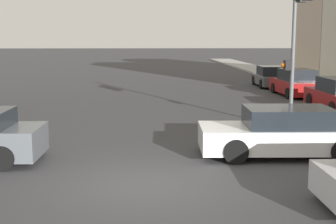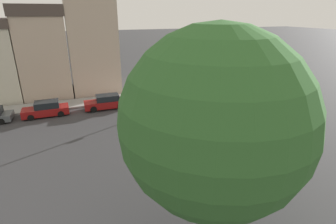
% 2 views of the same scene
% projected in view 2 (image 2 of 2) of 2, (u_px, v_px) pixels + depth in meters
% --- Properties ---
extents(ground_plane, '(300.00, 300.00, 0.00)m').
position_uv_depth(ground_plane, '(226.00, 125.00, 24.98)').
color(ground_plane, '#333335').
extents(rowhouse_backdrop, '(8.16, 24.46, 13.15)m').
position_uv_depth(rowhouse_backdrop, '(23.00, 51.00, 31.66)').
color(rowhouse_backdrop, '#BCA893').
rests_on(rowhouse_backdrop, ground_plane).
extents(street_tree, '(7.36, 7.36, 9.79)m').
position_uv_depth(street_tree, '(215.00, 122.00, 9.97)').
color(street_tree, '#423323').
rests_on(street_tree, ground_plane).
extents(traffic_signal, '(0.54, 2.45, 5.95)m').
position_uv_depth(traffic_signal, '(153.00, 75.00, 26.18)').
color(traffic_signal, '#515456').
rests_on(traffic_signal, ground_plane).
extents(crossing_car_0, '(4.01, 2.07, 1.31)m').
position_uv_depth(crossing_car_0, '(169.00, 93.00, 32.51)').
color(crossing_car_0, '#4C5156').
rests_on(crossing_car_0, ground_plane).
extents(crossing_car_1, '(4.10, 1.99, 1.39)m').
position_uv_depth(crossing_car_1, '(216.00, 100.00, 30.07)').
color(crossing_car_1, '#B7B7BC').
rests_on(crossing_car_1, ground_plane).
extents(crossing_car_2, '(4.59, 2.09, 1.36)m').
position_uv_depth(crossing_car_2, '(187.00, 108.00, 27.30)').
color(crossing_car_2, silver).
rests_on(crossing_car_2, ground_plane).
extents(crossing_car_3, '(4.07, 1.94, 1.41)m').
position_uv_depth(crossing_car_3, '(238.00, 144.00, 19.90)').
color(crossing_car_3, '#4C5156').
rests_on(crossing_car_3, ground_plane).
extents(parked_car_0, '(1.91, 4.70, 1.55)m').
position_uv_depth(parked_car_0, '(107.00, 102.00, 28.95)').
color(parked_car_0, maroon).
rests_on(parked_car_0, ground_plane).
extents(parked_car_1, '(2.00, 4.49, 1.54)m').
position_uv_depth(parked_car_1, '(46.00, 109.00, 26.91)').
color(parked_car_1, maroon).
rests_on(parked_car_1, ground_plane).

